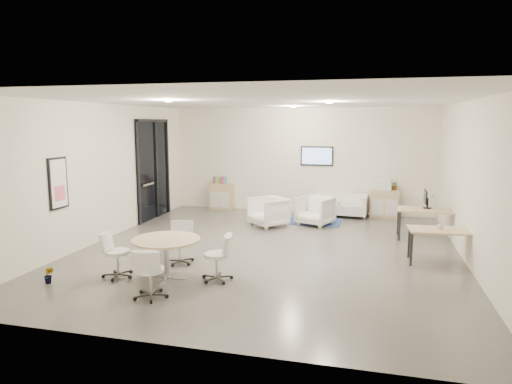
{
  "coord_description": "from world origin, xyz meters",
  "views": [
    {
      "loc": [
        2.12,
        -9.41,
        2.76
      ],
      "look_at": [
        -0.38,
        0.4,
        1.21
      ],
      "focal_mm": 32.0,
      "sensor_mm": 36.0,
      "label": 1
    }
  ],
  "objects_px": {
    "loveseat": "(341,206)",
    "desk_rear": "(428,213)",
    "armchair_left": "(268,210)",
    "round_table": "(166,243)",
    "armchair_right": "(315,209)",
    "sideboard_left": "(221,196)",
    "desk_front": "(444,233)",
    "sideboard_right": "(384,203)"
  },
  "relations": [
    {
      "from": "loveseat",
      "to": "desk_rear",
      "type": "bearing_deg",
      "value": -42.35
    },
    {
      "from": "armchair_left",
      "to": "round_table",
      "type": "xyz_separation_m",
      "value": [
        -0.83,
        -4.49,
        0.21
      ]
    },
    {
      "from": "armchair_left",
      "to": "armchair_right",
      "type": "xyz_separation_m",
      "value": [
        1.2,
        0.46,
        -0.0
      ]
    },
    {
      "from": "sideboard_left",
      "to": "armchair_left",
      "type": "distance_m",
      "value": 2.84
    },
    {
      "from": "armchair_left",
      "to": "loveseat",
      "type": "bearing_deg",
      "value": 85.81
    },
    {
      "from": "round_table",
      "to": "armchair_right",
      "type": "bearing_deg",
      "value": 67.66
    },
    {
      "from": "armchair_left",
      "to": "desk_front",
      "type": "height_order",
      "value": "armchair_left"
    },
    {
      "from": "armchair_left",
      "to": "armchair_right",
      "type": "height_order",
      "value": "armchair_left"
    },
    {
      "from": "round_table",
      "to": "loveseat",
      "type": "bearing_deg",
      "value": 67.49
    },
    {
      "from": "loveseat",
      "to": "armchair_right",
      "type": "bearing_deg",
      "value": -109.27
    },
    {
      "from": "sideboard_right",
      "to": "round_table",
      "type": "distance_m",
      "value": 7.58
    },
    {
      "from": "armchair_left",
      "to": "round_table",
      "type": "height_order",
      "value": "armchair_left"
    },
    {
      "from": "loveseat",
      "to": "armchair_right",
      "type": "distance_m",
      "value": 1.52
    },
    {
      "from": "sideboard_left",
      "to": "sideboard_right",
      "type": "bearing_deg",
      "value": -0.07
    },
    {
      "from": "round_table",
      "to": "sideboard_right",
      "type": "bearing_deg",
      "value": 59.22
    },
    {
      "from": "sideboard_right",
      "to": "sideboard_left",
      "type": "bearing_deg",
      "value": 179.93
    },
    {
      "from": "armchair_right",
      "to": "desk_front",
      "type": "distance_m",
      "value": 4.02
    },
    {
      "from": "desk_front",
      "to": "round_table",
      "type": "bearing_deg",
      "value": -160.71
    },
    {
      "from": "sideboard_right",
      "to": "desk_rear",
      "type": "distance_m",
      "value": 2.6
    },
    {
      "from": "sideboard_left",
      "to": "round_table",
      "type": "relative_size",
      "value": 0.69
    },
    {
      "from": "armchair_left",
      "to": "armchair_right",
      "type": "distance_m",
      "value": 1.29
    },
    {
      "from": "armchair_left",
      "to": "desk_rear",
      "type": "xyz_separation_m",
      "value": [
        3.97,
        -0.41,
        0.21
      ]
    },
    {
      "from": "loveseat",
      "to": "round_table",
      "type": "bearing_deg",
      "value": -108.68
    },
    {
      "from": "armchair_right",
      "to": "desk_rear",
      "type": "relative_size",
      "value": 0.6
    },
    {
      "from": "sideboard_right",
      "to": "desk_rear",
      "type": "relative_size",
      "value": 0.57
    },
    {
      "from": "sideboard_right",
      "to": "desk_front",
      "type": "xyz_separation_m",
      "value": [
        1.02,
        -4.38,
        0.22
      ]
    },
    {
      "from": "armchair_right",
      "to": "desk_front",
      "type": "xyz_separation_m",
      "value": [
        2.86,
        -2.82,
        0.19
      ]
    },
    {
      "from": "desk_rear",
      "to": "round_table",
      "type": "relative_size",
      "value": 1.19
    },
    {
      "from": "loveseat",
      "to": "round_table",
      "type": "relative_size",
      "value": 1.3
    },
    {
      "from": "desk_front",
      "to": "loveseat",
      "type": "bearing_deg",
      "value": 113.98
    },
    {
      "from": "armchair_right",
      "to": "round_table",
      "type": "xyz_separation_m",
      "value": [
        -2.03,
        -4.95,
        0.22
      ]
    },
    {
      "from": "sideboard_left",
      "to": "round_table",
      "type": "distance_m",
      "value": 6.62
    },
    {
      "from": "sideboard_right",
      "to": "loveseat",
      "type": "distance_m",
      "value": 1.26
    },
    {
      "from": "desk_rear",
      "to": "desk_front",
      "type": "xyz_separation_m",
      "value": [
        0.09,
        -1.96,
        -0.03
      ]
    },
    {
      "from": "desk_front",
      "to": "round_table",
      "type": "xyz_separation_m",
      "value": [
        -4.89,
        -2.13,
        0.03
      ]
    },
    {
      "from": "sideboard_left",
      "to": "armchair_left",
      "type": "bearing_deg",
      "value": -45.27
    },
    {
      "from": "loveseat",
      "to": "armchair_left",
      "type": "xyz_separation_m",
      "value": [
        -1.8,
        -1.85,
        0.12
      ]
    },
    {
      "from": "loveseat",
      "to": "desk_front",
      "type": "height_order",
      "value": "desk_front"
    },
    {
      "from": "armchair_right",
      "to": "desk_front",
      "type": "relative_size",
      "value": 0.63
    },
    {
      "from": "sideboard_left",
      "to": "loveseat",
      "type": "distance_m",
      "value": 3.8
    },
    {
      "from": "sideboard_right",
      "to": "round_table",
      "type": "xyz_separation_m",
      "value": [
        -3.88,
        -6.51,
        0.24
      ]
    },
    {
      "from": "desk_rear",
      "to": "round_table",
      "type": "xyz_separation_m",
      "value": [
        -4.8,
        -4.08,
        0.0
      ]
    }
  ]
}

